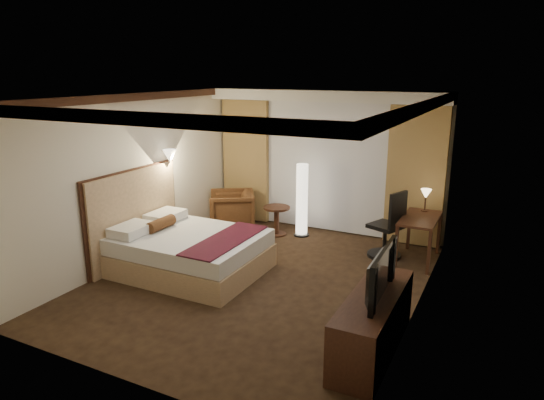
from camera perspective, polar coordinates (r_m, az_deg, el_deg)
The scene contains 21 objects.
floor at distance 7.35m, azimuth -1.42°, elevation -9.42°, with size 4.50×5.50×0.01m, color black.
ceiling at distance 6.70m, azimuth -1.57°, elevation 12.10°, with size 4.50×5.50×0.01m, color white.
back_wall at distance 9.36m, azimuth 6.48°, elevation 4.51°, with size 4.50×0.02×2.70m, color #F0E6CF.
left_wall at distance 8.18m, azimuth -15.55°, elevation 2.53°, with size 0.02×5.50×2.70m, color #F0E6CF.
right_wall at distance 6.20m, azimuth 17.18°, elevation -1.47°, with size 0.02×5.50×2.70m, color #F0E6CF.
crown_molding at distance 6.71m, azimuth -1.56°, elevation 11.59°, with size 4.50×5.50×0.12m, color black, non-canonical shape.
soffit at distance 8.99m, azimuth 6.15°, elevation 12.11°, with size 4.50×0.50×0.20m, color white.
curtain_sheer at distance 9.31m, azimuth 6.29°, elevation 3.82°, with size 2.48×0.04×2.45m, color silver.
curtain_left_drape at distance 9.96m, azimuth -3.05°, elevation 4.63°, with size 1.00×0.14×2.45m, color tan.
curtain_right_drape at distance 8.82m, azimuth 16.56°, elevation 2.66°, with size 1.00×0.14×2.45m, color tan.
wall_sconce at distance 8.52m, azimuth -11.93°, elevation 5.08°, with size 0.24×0.24×0.24m, color white, non-canonical shape.
bed at distance 7.64m, azimuth -9.55°, elevation -6.10°, with size 2.14×1.67×0.63m, color white, non-canonical shape.
headboard at distance 8.16m, azimuth -15.84°, elevation -1.87°, with size 0.12×1.97×1.50m, color #A2855E, non-canonical shape.
armchair at distance 9.46m, azimuth -4.76°, elevation -1.07°, with size 0.83×0.78×0.86m, color #4A2D16.
side_table at distance 9.20m, azimuth 0.55°, elevation -2.46°, with size 0.51×0.51×0.56m, color black, non-canonical shape.
floor_lamp at distance 9.07m, azimuth 3.54°, elevation -0.00°, with size 0.29×0.29×1.39m, color white, non-canonical shape.
desk at distance 8.28m, azimuth 16.84°, elevation -4.43°, with size 0.55×1.08×0.75m, color black, non-canonical shape.
desk_lamp at distance 8.50m, azimuth 17.59°, elevation -0.16°, with size 0.18×0.18×0.34m, color #FFD899, non-canonical shape.
office_chair at distance 8.27m, azimuth 13.23°, elevation -2.71°, with size 0.56×0.56×1.16m, color black, non-canonical shape.
dresser at distance 5.63m, azimuth 11.79°, elevation -13.99°, with size 0.50×1.74×0.68m, color black, non-canonical shape.
television at distance 5.36m, azimuth 11.85°, elevation -7.88°, with size 1.06×0.61×0.14m, color black.
Camera 1 is at (3.16, -5.90, 3.03)m, focal length 32.00 mm.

